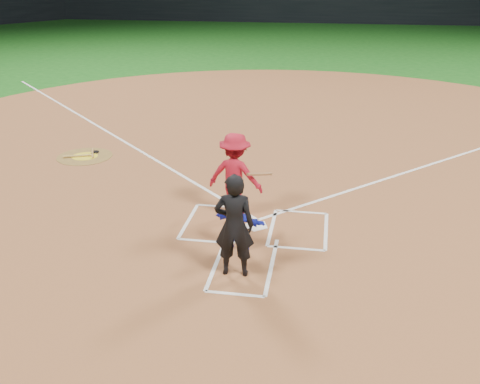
% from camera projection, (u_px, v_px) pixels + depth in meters
% --- Properties ---
extents(ground, '(120.00, 120.00, 0.00)m').
position_uv_depth(ground, '(256.00, 226.00, 12.23)').
color(ground, '#134F14').
rests_on(ground, ground).
extents(home_plate_dirt, '(28.00, 28.00, 0.01)m').
position_uv_depth(home_plate_dirt, '(281.00, 146.00, 17.67)').
color(home_plate_dirt, brown).
rests_on(home_plate_dirt, ground).
extents(stadium_wall_far, '(80.00, 1.20, 3.20)m').
position_uv_depth(stadium_wall_far, '(319.00, 7.00, 55.19)').
color(stadium_wall_far, black).
rests_on(stadium_wall_far, ground).
extents(home_plate, '(0.60, 0.60, 0.02)m').
position_uv_depth(home_plate, '(256.00, 225.00, 12.22)').
color(home_plate, white).
rests_on(home_plate, home_plate_dirt).
extents(on_deck_circle, '(1.70, 1.70, 0.01)m').
position_uv_depth(on_deck_circle, '(85.00, 156.00, 16.65)').
color(on_deck_circle, brown).
rests_on(on_deck_circle, home_plate_dirt).
extents(on_deck_logo, '(0.80, 0.80, 0.00)m').
position_uv_depth(on_deck_logo, '(85.00, 156.00, 16.65)').
color(on_deck_logo, yellow).
rests_on(on_deck_logo, on_deck_circle).
extents(on_deck_bat_a, '(0.40, 0.80, 0.06)m').
position_uv_depth(on_deck_bat_a, '(93.00, 153.00, 16.84)').
color(on_deck_bat_a, '#AA7A3E').
rests_on(on_deck_bat_a, on_deck_circle).
extents(on_deck_bat_b, '(0.81, 0.37, 0.06)m').
position_uv_depth(on_deck_bat_b, '(77.00, 156.00, 16.58)').
color(on_deck_bat_b, '#A37D3B').
rests_on(on_deck_bat_b, on_deck_circle).
extents(bat_weight_donut, '(0.19, 0.19, 0.05)m').
position_uv_depth(bat_weight_donut, '(96.00, 152.00, 16.98)').
color(bat_weight_donut, black).
rests_on(bat_weight_donut, on_deck_circle).
extents(catcher, '(1.17, 0.64, 1.20)m').
position_uv_depth(catcher, '(238.00, 223.00, 10.99)').
color(catcher, '#1621B9').
rests_on(catcher, home_plate_dirt).
extents(umpire, '(0.78, 0.55, 2.05)m').
position_uv_depth(umpire, '(234.00, 226.00, 9.94)').
color(umpire, black).
rests_on(umpire, home_plate_dirt).
extents(chalk_markings, '(28.35, 17.32, 0.01)m').
position_uv_depth(chalk_markings, '(278.00, 152.00, 17.02)').
color(chalk_markings, white).
rests_on(chalk_markings, home_plate_dirt).
extents(batter_at_plate, '(1.57, 0.99, 2.02)m').
position_uv_depth(batter_at_plate, '(235.00, 175.00, 12.37)').
color(batter_at_plate, '#AA1224').
rests_on(batter_at_plate, home_plate_dirt).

